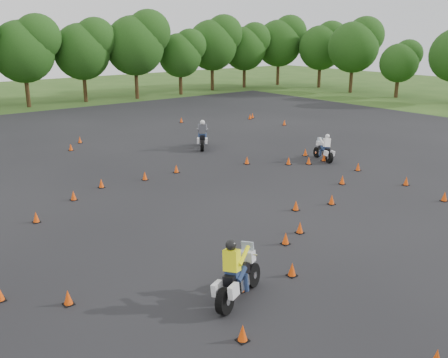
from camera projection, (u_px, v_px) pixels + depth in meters
The scene contains 7 objects.
ground at pixel (285, 229), 20.29m from camera, with size 140.00×140.00×0.00m, color #2D5119.
asphalt_pad at pixel (199, 193), 24.80m from camera, with size 62.00×62.00×0.00m, color black.
treeline at pixel (39, 64), 46.53m from camera, with size 87.27×32.52×10.53m.
traffic_cones at pixel (208, 190), 24.46m from camera, with size 36.28×33.23×0.45m.
rider_grey at pixel (202, 134), 33.87m from camera, with size 2.57×0.79×1.98m, color #404248, non-canonical shape.
rider_yellow at pixel (240, 270), 14.74m from camera, with size 2.57×0.79×1.98m, color #F7F816, non-canonical shape.
rider_white at pixel (323, 147), 30.78m from camera, with size 2.17×0.67×1.67m, color white, non-canonical shape.
Camera 1 is at (-13.63, -13.24, 7.81)m, focal length 40.00 mm.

